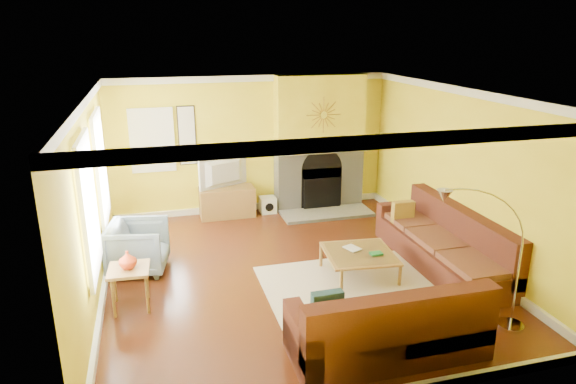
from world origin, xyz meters
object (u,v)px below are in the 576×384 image
object	(u,v)px
sectional_sofa	(381,260)
armchair	(138,247)
coffee_table	(359,264)
side_table	(131,288)
arc_lamp	(483,264)
media_console	(227,202)

from	to	relation	value
sectional_sofa	armchair	xyz separation A→B (m)	(-3.30, 1.50, -0.06)
sectional_sofa	coffee_table	size ratio (longest dim) A/B	3.77
side_table	arc_lamp	xyz separation A→B (m)	(4.03, -1.74, 0.65)
side_table	arc_lamp	size ratio (longest dim) A/B	0.31
sectional_sofa	media_console	bearing A→B (deg)	114.88
armchair	side_table	xyz separation A→B (m)	(-0.10, -1.11, -0.10)
coffee_table	side_table	distance (m)	3.26
armchair	sectional_sofa	bearing A→B (deg)	-103.37
coffee_table	armchair	bearing A→B (deg)	161.47
sectional_sofa	armchair	distance (m)	3.63
media_console	side_table	size ratio (longest dim) A/B	1.85
sectional_sofa	side_table	bearing A→B (deg)	173.58
media_console	arc_lamp	xyz separation A→B (m)	(2.26, -4.89, 0.65)
media_console	sectional_sofa	bearing A→B (deg)	-65.12
coffee_table	armchair	size ratio (longest dim) A/B	1.16
arc_lamp	coffee_table	bearing A→B (deg)	113.08
armchair	arc_lamp	distance (m)	4.89
media_console	armchair	distance (m)	2.63
coffee_table	arc_lamp	bearing A→B (deg)	-66.92
coffee_table	media_console	xyz separation A→B (m)	(-1.50, 3.10, 0.10)
arc_lamp	armchair	bearing A→B (deg)	143.98
media_console	side_table	distance (m)	3.61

